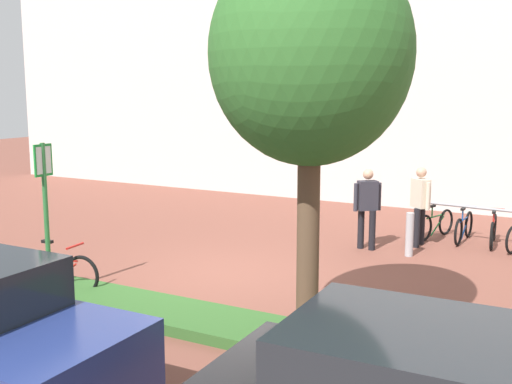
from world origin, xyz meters
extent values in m
plane|color=brown|center=(0.00, 0.00, 0.00)|extent=(60.00, 60.00, 0.00)
cube|color=silver|center=(0.00, 8.65, 5.00)|extent=(28.00, 1.20, 10.00)
cube|color=#336028|center=(0.53, -2.33, 0.08)|extent=(7.00, 1.10, 0.16)
cylinder|color=brown|center=(2.74, -2.52, 1.40)|extent=(0.28, 0.28, 2.81)
ellipsoid|color=#2D6628|center=(2.74, -2.52, 3.78)|extent=(2.43, 2.43, 2.68)
cylinder|color=#2D7238|center=(-1.99, -2.33, 1.26)|extent=(0.08, 0.08, 2.52)
cube|color=#198C33|center=(-1.99, -2.33, 2.24)|extent=(0.03, 0.36, 0.52)
cube|color=white|center=(-1.99, -2.33, 2.24)|extent=(0.04, 0.30, 0.44)
torus|color=black|center=(-2.52, -2.17, 0.33)|extent=(0.66, 0.13, 0.66)
torus|color=black|center=(-1.51, -2.07, 0.33)|extent=(0.66, 0.13, 0.66)
cylinder|color=red|center=(-2.02, -2.12, 0.55)|extent=(0.84, 0.12, 0.04)
cylinder|color=red|center=(-1.92, -2.11, 0.30)|extent=(0.61, 0.10, 0.44)
cylinder|color=red|center=(-2.20, -2.14, 0.67)|extent=(0.04, 0.04, 0.28)
cube|color=black|center=(-2.20, -2.14, 0.83)|extent=(0.21, 0.10, 0.05)
cylinder|color=red|center=(-1.63, -2.08, 0.81)|extent=(0.08, 0.42, 0.04)
cylinder|color=#99999E|center=(2.42, 4.78, 0.40)|extent=(0.06, 0.06, 0.80)
cylinder|color=#99999E|center=(3.98, 4.62, 0.80)|extent=(3.14, 0.38, 0.06)
torus|color=black|center=(2.59, 4.30, 0.30)|extent=(0.23, 0.60, 0.61)
torus|color=black|center=(2.87, 5.19, 0.30)|extent=(0.23, 0.60, 0.61)
cylinder|color=#1E7233|center=(2.73, 4.75, 0.51)|extent=(0.26, 0.74, 0.03)
cylinder|color=#1E7233|center=(2.76, 4.83, 0.27)|extent=(0.20, 0.54, 0.40)
cylinder|color=#1E7233|center=(2.68, 4.58, 0.62)|extent=(0.03, 0.03, 0.26)
cube|color=black|center=(2.68, 4.58, 0.76)|extent=(0.13, 0.20, 0.05)
cylinder|color=#1E7233|center=(2.84, 5.09, 0.75)|extent=(0.38, 0.15, 0.04)
torus|color=black|center=(3.34, 4.25, 0.30)|extent=(0.09, 0.61, 0.61)
torus|color=black|center=(3.39, 5.19, 0.30)|extent=(0.09, 0.61, 0.61)
cylinder|color=#194CA5|center=(3.36, 4.72, 0.51)|extent=(0.07, 0.77, 0.03)
cylinder|color=#194CA5|center=(3.37, 4.81, 0.27)|extent=(0.06, 0.56, 0.40)
cylinder|color=#194CA5|center=(3.35, 4.55, 0.62)|extent=(0.03, 0.03, 0.26)
cube|color=black|center=(3.35, 4.55, 0.76)|extent=(0.08, 0.19, 0.05)
cylinder|color=#194CA5|center=(3.38, 5.08, 0.75)|extent=(0.39, 0.06, 0.04)
torus|color=black|center=(4.03, 4.20, 0.30)|extent=(0.10, 0.61, 0.61)
torus|color=black|center=(3.95, 5.14, 0.30)|extent=(0.10, 0.61, 0.61)
cylinder|color=red|center=(3.99, 4.67, 0.51)|extent=(0.09, 0.77, 0.03)
cylinder|color=red|center=(3.98, 4.76, 0.27)|extent=(0.08, 0.56, 0.40)
cylinder|color=red|center=(4.00, 4.50, 0.62)|extent=(0.03, 0.03, 0.26)
cube|color=black|center=(4.00, 4.50, 0.76)|extent=(0.09, 0.19, 0.05)
cylinder|color=red|center=(3.96, 5.03, 0.75)|extent=(0.39, 0.07, 0.04)
cylinder|color=#ADADB2|center=(2.62, 2.89, 0.45)|extent=(0.16, 0.16, 0.90)
cylinder|color=black|center=(1.54, 3.04, 0.42)|extent=(0.14, 0.14, 0.85)
cylinder|color=black|center=(1.80, 3.01, 0.42)|extent=(0.14, 0.14, 0.85)
cube|color=#2D2D38|center=(1.67, 3.02, 1.16)|extent=(0.46, 0.44, 0.62)
cylinder|color=#2D2D38|center=(1.47, 2.86, 1.13)|extent=(0.09, 0.09, 0.59)
cylinder|color=#2D2D38|center=(1.87, 3.19, 1.13)|extent=(0.09, 0.09, 0.59)
sphere|color=tan|center=(1.67, 3.02, 1.61)|extent=(0.22, 0.22, 0.22)
cylinder|color=black|center=(2.59, 4.00, 0.42)|extent=(0.14, 0.14, 0.85)
cylinder|color=black|center=(2.56, 3.68, 0.42)|extent=(0.14, 0.14, 0.85)
cube|color=beige|center=(2.58, 3.84, 1.16)|extent=(0.46, 0.44, 0.62)
cylinder|color=beige|center=(2.38, 4.01, 1.13)|extent=(0.09, 0.09, 0.59)
cylinder|color=beige|center=(2.78, 3.67, 1.13)|extent=(0.09, 0.09, 0.59)
sphere|color=tan|center=(2.58, 3.84, 1.61)|extent=(0.22, 0.22, 0.22)
cylinder|color=black|center=(1.24, -4.42, 0.32)|extent=(0.64, 0.22, 0.64)
cube|color=#1E2328|center=(4.89, -4.83, 1.26)|extent=(2.44, 1.63, 0.56)
camera|label=1|loc=(5.77, -9.46, 3.36)|focal=43.86mm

